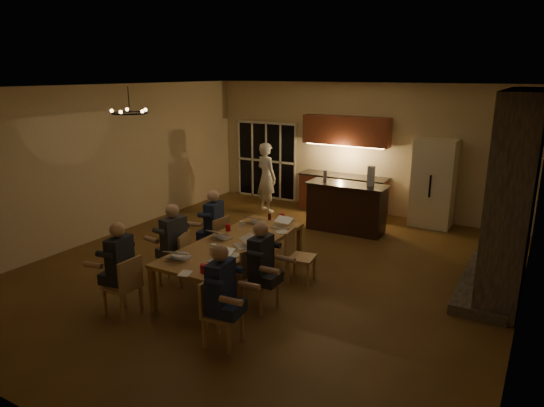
{
  "coord_description": "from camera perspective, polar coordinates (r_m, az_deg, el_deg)",
  "views": [
    {
      "loc": [
        4.11,
        -6.95,
        3.44
      ],
      "look_at": [
        -0.1,
        0.3,
        1.16
      ],
      "focal_mm": 32.0,
      "sensor_mm": 36.0,
      "label": 1
    }
  ],
  "objects": [
    {
      "name": "french_doors",
      "position": [
        13.51,
        -0.64,
        5.05
      ],
      "size": [
        1.86,
        0.08,
        2.1
      ],
      "primitive_type": "cube",
      "color": "black",
      "rests_on": "ground"
    },
    {
      "name": "chair_left_mid",
      "position": [
        8.27,
        -11.47,
        -6.32
      ],
      "size": [
        0.55,
        0.55,
        0.89
      ],
      "primitive_type": null,
      "rotation": [
        0.0,
        0.0,
        -1.26
      ],
      "color": "tan",
      "rests_on": "ground"
    },
    {
      "name": "chair_right_mid",
      "position": [
        7.3,
        -1.33,
        -9.01
      ],
      "size": [
        0.53,
        0.53,
        0.89
      ],
      "primitive_type": null,
      "rotation": [
        0.0,
        0.0,
        1.32
      ],
      "color": "tan",
      "rests_on": "ground"
    },
    {
      "name": "mug_front",
      "position": [
        7.64,
        -6.9,
        -5.12
      ],
      "size": [
        0.09,
        0.09,
        0.1
      ],
      "primitive_type": "cylinder",
      "color": "white",
      "rests_on": "dining_table"
    },
    {
      "name": "can_silver",
      "position": [
        7.45,
        -7.15,
        -5.58
      ],
      "size": [
        0.06,
        0.06,
        0.12
      ],
      "primitive_type": "cylinder",
      "color": "#B2B2B7",
      "rests_on": "dining_table"
    },
    {
      "name": "left_wall",
      "position": [
        10.86,
        -19.08,
        4.63
      ],
      "size": [
        0.04,
        9.0,
        3.2
      ],
      "primitive_type": "cube",
      "color": "#C2B189",
      "rests_on": "ground"
    },
    {
      "name": "ceiling",
      "position": [
        8.08,
        -0.45,
        13.67
      ],
      "size": [
        8.0,
        9.0,
        0.04
      ],
      "primitive_type": "cube",
      "color": "white",
      "rests_on": "back_wall"
    },
    {
      "name": "person_right_mid",
      "position": [
        7.14,
        -1.3,
        -7.43
      ],
      "size": [
        0.61,
        0.61,
        1.38
      ],
      "primitive_type": null,
      "rotation": [
        0.0,
        0.0,
        1.59
      ],
      "color": "#252930",
      "rests_on": "ground"
    },
    {
      "name": "back_wall",
      "position": [
        12.33,
        10.39,
        6.4
      ],
      "size": [
        8.0,
        0.04,
        3.2
      ],
      "primitive_type": "cube",
      "color": "#C2B189",
      "rests_on": "ground"
    },
    {
      "name": "redcup_far",
      "position": [
        9.09,
        1.21,
        -1.59
      ],
      "size": [
        0.09,
        0.09,
        0.12
      ],
      "primitive_type": "cylinder",
      "color": "red",
      "rests_on": "dining_table"
    },
    {
      "name": "chair_right_far",
      "position": [
        8.18,
        3.45,
        -6.27
      ],
      "size": [
        0.5,
        0.5,
        0.89
      ],
      "primitive_type": null,
      "rotation": [
        0.0,
        0.0,
        1.71
      ],
      "color": "tan",
      "rests_on": "ground"
    },
    {
      "name": "laptop_f",
      "position": [
        8.62,
        1.05,
        -2.18
      ],
      "size": [
        0.34,
        0.3,
        0.23
      ],
      "primitive_type": null,
      "rotation": [
        0.0,
        0.0,
        -0.06
      ],
      "color": "silver",
      "rests_on": "dining_table"
    },
    {
      "name": "chair_left_far",
      "position": [
        9.06,
        -6.85,
        -4.2
      ],
      "size": [
        0.49,
        0.49,
        0.89
      ],
      "primitive_type": null,
      "rotation": [
        0.0,
        0.0,
        -1.68
      ],
      "color": "tan",
      "rests_on": "ground"
    },
    {
      "name": "refrigerator",
      "position": [
        11.58,
        18.47,
        2.27
      ],
      "size": [
        0.9,
        0.68,
        2.0
      ],
      "primitive_type": "cube",
      "color": "#EBE4C5",
      "rests_on": "ground"
    },
    {
      "name": "person_left_mid",
      "position": [
        8.17,
        -11.42,
        -4.76
      ],
      "size": [
        0.69,
        0.69,
        1.38
      ],
      "primitive_type": null,
      "rotation": [
        0.0,
        0.0,
        -1.73
      ],
      "color": "#363C40",
      "rests_on": "ground"
    },
    {
      "name": "chair_right_near",
      "position": [
        6.41,
        -5.81,
        -12.72
      ],
      "size": [
        0.49,
        0.49,
        0.89
      ],
      "primitive_type": null,
      "rotation": [
        0.0,
        0.0,
        1.69
      ],
      "color": "tan",
      "rests_on": "ground"
    },
    {
      "name": "laptop_d",
      "position": [
        7.72,
        -3.53,
        -4.31
      ],
      "size": [
        0.42,
        0.41,
        0.23
      ],
      "primitive_type": null,
      "rotation": [
        0.0,
        0.0,
        -0.58
      ],
      "color": "silver",
      "rests_on": "dining_table"
    },
    {
      "name": "laptop_c",
      "position": [
        8.15,
        -5.94,
        -3.29
      ],
      "size": [
        0.36,
        0.33,
        0.23
      ],
      "primitive_type": null,
      "rotation": [
        0.0,
        0.0,
        2.97
      ],
      "color": "silver",
      "rests_on": "dining_table"
    },
    {
      "name": "person_right_near",
      "position": [
        6.31,
        -6.01,
        -10.7
      ],
      "size": [
        0.66,
        0.66,
        1.38
      ],
      "primitive_type": null,
      "rotation": [
        0.0,
        0.0,
        1.67
      ],
      "color": "#1F2B4E",
      "rests_on": "ground"
    },
    {
      "name": "person_left_near",
      "position": [
        7.44,
        -17.38,
        -7.19
      ],
      "size": [
        0.7,
        0.7,
        1.38
      ],
      "primitive_type": null,
      "rotation": [
        0.0,
        0.0,
        -1.39
      ],
      "color": "#252930",
      "rests_on": "ground"
    },
    {
      "name": "laptop_e",
      "position": [
        8.91,
        -1.85,
        -1.6
      ],
      "size": [
        0.35,
        0.31,
        0.23
      ],
      "primitive_type": null,
      "rotation": [
        0.0,
        0.0,
        3.04
      ],
      "color": "silver",
      "rests_on": "dining_table"
    },
    {
      "name": "mug_back",
      "position": [
        8.75,
        -3.59,
        -2.37
      ],
      "size": [
        0.08,
        0.08,
        0.1
      ],
      "primitive_type": "cylinder",
      "color": "white",
      "rests_on": "dining_table"
    },
    {
      "name": "bar_island",
      "position": [
        10.83,
        8.72,
        -0.48
      ],
      "size": [
        1.77,
        0.71,
        1.08
      ],
      "primitive_type": "cube",
      "rotation": [
        0.0,
        0.0,
        0.02
      ],
      "color": "black",
      "rests_on": "ground"
    },
    {
      "name": "fireplace",
      "position": [
        8.37,
        26.55,
        0.89
      ],
      "size": [
        0.58,
        2.5,
        3.2
      ],
      "primitive_type": "cube",
      "color": "#655D4F",
      "rests_on": "ground"
    },
    {
      "name": "notepad",
      "position": [
        6.85,
        -10.19,
        -8.1
      ],
      "size": [
        0.21,
        0.25,
        0.01
      ],
      "primitive_type": "cube",
      "rotation": [
        0.0,
        0.0,
        0.31
      ],
      "color": "white",
      "rests_on": "dining_table"
    },
    {
      "name": "can_cola",
      "position": [
        9.1,
        -0.3,
        -1.56
      ],
      "size": [
        0.06,
        0.06,
        0.12
      ],
      "primitive_type": "cylinder",
      "color": "#3F0F0C",
      "rests_on": "dining_table"
    },
    {
      "name": "dining_table",
      "position": [
        8.12,
        -4.42,
        -7.01
      ],
      "size": [
        1.1,
        2.93,
        0.75
      ],
      "primitive_type": "cube",
      "color": "#B88449",
      "rests_on": "ground"
    },
    {
      "name": "bar_bottle",
      "position": [
        10.91,
        6.27,
        3.29
      ],
      "size": [
        0.08,
        0.08,
        0.24
      ],
      "primitive_type": "cylinder",
      "color": "#99999E",
      "rests_on": "bar_island"
    },
    {
      "name": "mug_mid",
      "position": [
        8.41,
        -1.93,
        -3.07
      ],
      "size": [
        0.08,
        0.08,
        0.1
      ],
      "primitive_type": "cylinder",
      "color": "white",
      "rests_on": "dining_table"
    },
    {
      "name": "chandelier",
      "position": [
        8.92,
        -16.4,
        10.18
      ],
      "size": [
        0.64,
        0.64,
        0.03
      ],
      "primitive_type": "torus",
      "color": "black",
      "rests_on": "ceiling"
    },
    {
      "name": "plate_near",
      "position": [
        7.39,
        -4.83,
        -6.11
      ],
      "size": [
        0.26,
        0.26,
        0.02
      ],
      "primitive_type": "cylinder",
      "color": "white",
      "rests_on": "dining_table"
    },
    {
      "name": "plate_left",
      "position": [
        7.51,
        -10.71,
        -5.98
      ],
      "size": [
        0.26,
        0.26,
        0.02
      ],
      "primitive_type": "cylinder",
      "color": "white",
      "rests_on": "dining_table"
    },
    {
      "name": "kitchenette",
      "position": [
        12.2,
        8.46,
        4.49
      ],
      "size": [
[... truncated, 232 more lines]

